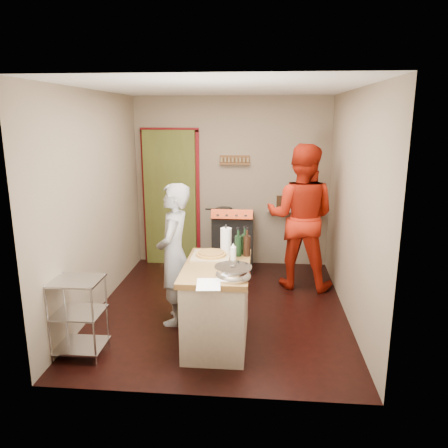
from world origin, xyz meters
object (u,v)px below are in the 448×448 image
Objects in this scene: stove at (233,241)px; person_red at (301,217)px; island at (218,301)px; person_stripe at (174,255)px; wire_shelving at (78,314)px.

person_red is (0.95, -0.58, 0.53)m from stove.
stove is at bearing 89.82° from island.
stove is 0.51× the size of person_red.
person_stripe is (-0.54, -1.81, 0.35)m from stove.
person_stripe reaches higher than island.
stove is 0.63× the size of person_stripe.
wire_shelving is 0.50× the size of person_stripe.
person_red is at bearing 59.89° from island.
person_stripe is 1.94m from person_red.
island reaches higher than stove.
person_stripe is (-0.53, 0.43, 0.35)m from island.
stove reaches higher than wire_shelving.
stove is 2.23m from island.
island reaches higher than wire_shelving.
person_stripe is at bearing -106.62° from stove.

